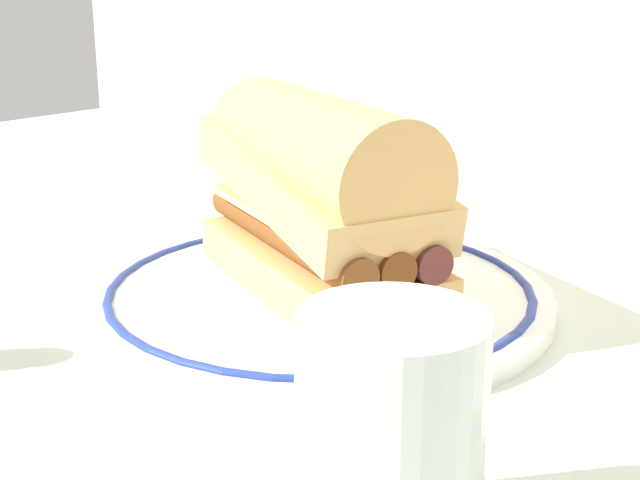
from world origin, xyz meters
The scene contains 4 objects.
ground_plane centered at (0.00, 0.00, 0.00)m, with size 1.50×1.50×0.00m, color silver.
plate centered at (0.02, -0.02, 0.01)m, with size 0.30×0.30×0.01m.
sausage_sandwich centered at (0.02, -0.02, 0.08)m, with size 0.21×0.14×0.12m.
drinking_glass centered at (0.21, -0.18, 0.04)m, with size 0.07×0.07×0.10m.
Camera 1 is at (0.41, -0.42, 0.22)m, focal length 52.87 mm.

